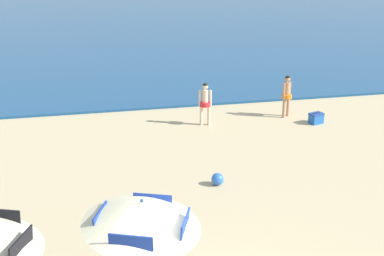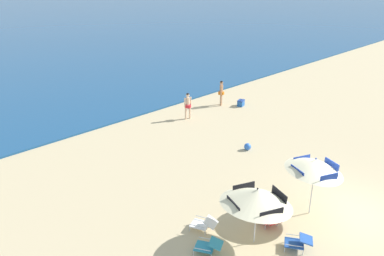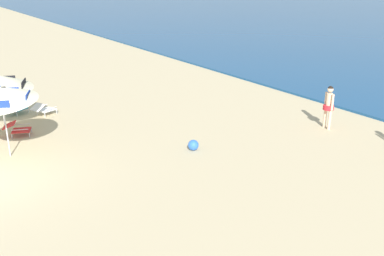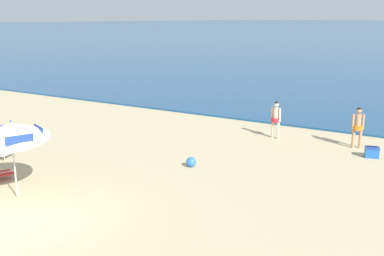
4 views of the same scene
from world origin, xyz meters
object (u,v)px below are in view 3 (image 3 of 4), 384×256
lounge_chair_under_umbrella (17,128)px  lounge_chair_spare_folded (43,109)px  beach_umbrella_striped_second (1,95)px  lounge_chair_facing_sea (15,108)px  person_standing_beside (329,104)px  beach_ball (193,145)px

lounge_chair_under_umbrella → lounge_chair_spare_folded: (-1.81, 1.40, -0.00)m
beach_umbrella_striped_second → lounge_chair_under_umbrella: beach_umbrella_striped_second is taller
lounge_chair_under_umbrella → lounge_chair_facing_sea: 2.61m
lounge_chair_facing_sea → person_standing_beside: person_standing_beside is taller
lounge_chair_facing_sea → lounge_chair_spare_folded: size_ratio=0.99×
lounge_chair_under_umbrella → person_standing_beside: 10.99m
lounge_chair_spare_folded → beach_ball: size_ratio=2.95×
person_standing_beside → lounge_chair_facing_sea: bearing=-131.4°
lounge_chair_facing_sea → beach_ball: 7.99m
beach_umbrella_striped_second → lounge_chair_spare_folded: beach_umbrella_striped_second is taller
lounge_chair_under_umbrella → lounge_chair_facing_sea: lounge_chair_under_umbrella is taller
lounge_chair_spare_folded → person_standing_beside: size_ratio=0.64×
beach_umbrella_striped_second → lounge_chair_facing_sea: 4.70m
person_standing_beside → beach_ball: 5.33m
lounge_chair_spare_folded → person_standing_beside: 10.90m
beach_umbrella_striped_second → beach_ball: 5.96m
lounge_chair_spare_folded → beach_ball: lounge_chair_spare_folded is taller
lounge_chair_facing_sea → beach_umbrella_striped_second: bearing=-14.7°
lounge_chair_spare_folded → beach_ball: (6.25, 2.95, -0.10)m
lounge_chair_facing_sea → person_standing_beside: 12.08m
beach_umbrella_striped_second → lounge_chair_under_umbrella: bearing=160.0°
beach_umbrella_striped_second → lounge_chair_facing_sea: size_ratio=2.85×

